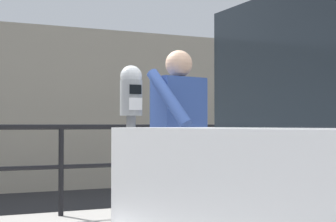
% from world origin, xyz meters
% --- Properties ---
extents(parking_meter, '(0.17, 0.18, 1.49)m').
position_xyz_m(parking_meter, '(-0.05, 0.33, 1.20)').
color(parking_meter, slate).
rests_on(parking_meter, sidewalk_curb).
extents(pedestrian_at_meter, '(0.60, 0.64, 1.64)m').
position_xyz_m(pedestrian_at_meter, '(0.42, 0.44, 1.06)').
color(pedestrian_at_meter, slate).
rests_on(pedestrian_at_meter, sidewalk_curb).
extents(background_railing, '(24.06, 0.06, 1.05)m').
position_xyz_m(background_railing, '(0.00, 2.67, 0.87)').
color(background_railing, black).
rests_on(background_railing, sidewalk_curb).
extents(backdrop_wall, '(32.00, 0.50, 2.93)m').
position_xyz_m(backdrop_wall, '(0.00, 6.25, 1.47)').
color(backdrop_wall, '#ADA38E').
rests_on(backdrop_wall, ground).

